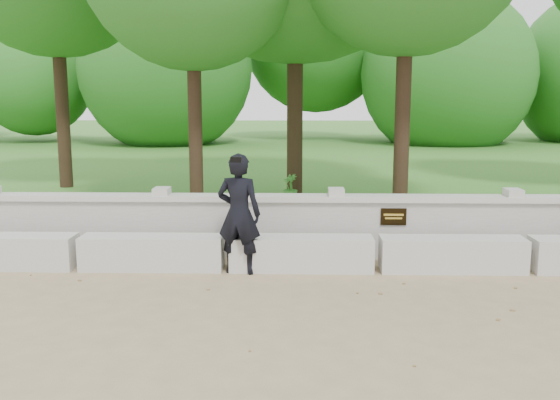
% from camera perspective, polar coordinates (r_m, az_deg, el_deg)
% --- Properties ---
extents(ground, '(80.00, 80.00, 0.00)m').
position_cam_1_polar(ground, '(6.68, 10.85, -10.81)').
color(ground, tan).
rests_on(ground, ground).
extents(lawn, '(40.00, 22.00, 0.25)m').
position_cam_1_polar(lawn, '(20.32, 4.50, 3.37)').
color(lawn, '#356D27').
rests_on(lawn, ground).
extents(concrete_bench, '(11.90, 0.45, 0.45)m').
position_cam_1_polar(concrete_bench, '(8.41, 8.81, -4.89)').
color(concrete_bench, beige).
rests_on(concrete_bench, ground).
extents(parapet_wall, '(12.50, 0.35, 0.90)m').
position_cam_1_polar(parapet_wall, '(9.03, 8.29, -2.31)').
color(parapet_wall, '#BBB8B1').
rests_on(parapet_wall, ground).
extents(man_main, '(0.64, 0.58, 1.58)m').
position_cam_1_polar(man_main, '(8.10, -3.77, -1.26)').
color(man_main, black).
rests_on(man_main, ground).
extents(shrub_a, '(0.34, 0.33, 0.53)m').
position_cam_1_polar(shrub_a, '(9.78, -2.95, -1.01)').
color(shrub_a, '#377D2A').
rests_on(shrub_a, lawn).
extents(shrub_b, '(0.42, 0.43, 0.61)m').
position_cam_1_polar(shrub_b, '(9.66, 5.08, -0.94)').
color(shrub_b, '#377D2A').
rests_on(shrub_b, lawn).
extents(shrub_d, '(0.39, 0.39, 0.53)m').
position_cam_1_polar(shrub_d, '(12.28, 0.93, 1.16)').
color(shrub_d, '#377D2A').
rests_on(shrub_d, lawn).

